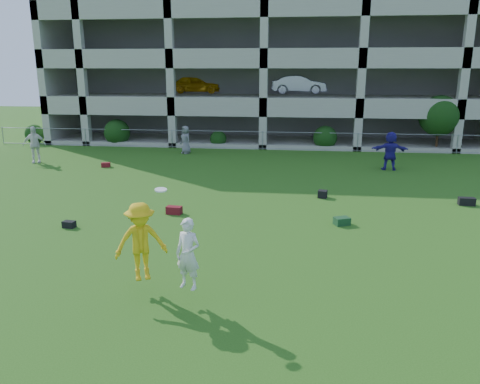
# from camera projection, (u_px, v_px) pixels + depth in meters

# --- Properties ---
(ground) EXTENTS (100.00, 100.00, 0.00)m
(ground) POSITION_uv_depth(u_px,v_px,m) (206.00, 273.00, 12.08)
(ground) COLOR #235114
(ground) RESTS_ON ground
(bystander_b) EXTENTS (1.29, 0.92, 2.03)m
(bystander_b) POSITION_uv_depth(u_px,v_px,m) (34.00, 145.00, 25.87)
(bystander_b) COLOR silver
(bystander_b) RESTS_ON ground
(bystander_c) EXTENTS (0.98, 0.96, 1.71)m
(bystander_c) POSITION_uv_depth(u_px,v_px,m) (186.00, 140.00, 28.74)
(bystander_c) COLOR slate
(bystander_c) RESTS_ON ground
(bystander_d) EXTENTS (1.87, 0.66, 1.99)m
(bystander_d) POSITION_uv_depth(u_px,v_px,m) (390.00, 151.00, 24.06)
(bystander_d) COLOR navy
(bystander_d) RESTS_ON ground
(bag_red_a) EXTENTS (0.58, 0.36, 0.28)m
(bag_red_a) POSITION_uv_depth(u_px,v_px,m) (174.00, 210.00, 16.95)
(bag_red_a) COLOR #590F19
(bag_red_a) RESTS_ON ground
(bag_black_b) EXTENTS (0.43, 0.31, 0.22)m
(bag_black_b) POSITION_uv_depth(u_px,v_px,m) (69.00, 224.00, 15.51)
(bag_black_b) COLOR black
(bag_black_b) RESTS_ON ground
(bag_green_c) EXTENTS (0.60, 0.52, 0.26)m
(bag_green_c) POSITION_uv_depth(u_px,v_px,m) (342.00, 221.00, 15.78)
(bag_green_c) COLOR #133618
(bag_green_c) RESTS_ON ground
(crate_d) EXTENTS (0.41, 0.41, 0.30)m
(crate_d) POSITION_uv_depth(u_px,v_px,m) (323.00, 194.00, 19.07)
(crate_d) COLOR black
(crate_d) RESTS_ON ground
(bag_black_e) EXTENTS (0.61, 0.33, 0.30)m
(bag_black_e) POSITION_uv_depth(u_px,v_px,m) (467.00, 201.00, 18.03)
(bag_black_e) COLOR black
(bag_black_e) RESTS_ON ground
(bag_red_f) EXTENTS (0.50, 0.38, 0.24)m
(bag_red_f) POSITION_uv_depth(u_px,v_px,m) (106.00, 165.00, 24.95)
(bag_red_f) COLOR #5B0F1B
(bag_red_f) RESTS_ON ground
(frisbee_contest) EXTENTS (2.23, 1.25, 2.24)m
(frisbee_contest) POSITION_uv_depth(u_px,v_px,m) (150.00, 244.00, 10.62)
(frisbee_contest) COLOR yellow
(frisbee_contest) RESTS_ON ground
(parking_garage) EXTENTS (30.00, 14.00, 12.00)m
(parking_garage) POSITION_uv_depth(u_px,v_px,m) (272.00, 56.00, 37.09)
(parking_garage) COLOR #9E998C
(parking_garage) RESTS_ON ground
(fence) EXTENTS (36.06, 0.06, 1.20)m
(fence) POSITION_uv_depth(u_px,v_px,m) (263.00, 140.00, 30.14)
(fence) COLOR gray
(fence) RESTS_ON ground
(shrub_row) EXTENTS (34.38, 2.52, 3.50)m
(shrub_row) POSITION_uv_depth(u_px,v_px,m) (335.00, 126.00, 30.03)
(shrub_row) COLOR #163D11
(shrub_row) RESTS_ON ground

